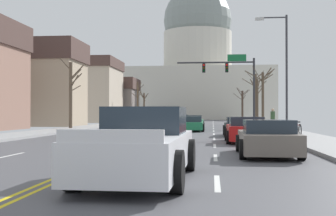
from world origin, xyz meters
name	(u,v)px	position (x,y,z in m)	size (l,w,h in m)	color
ground	(159,135)	(0.00, 0.00, 0.02)	(20.00, 180.00, 0.20)	#4E4E53
signal_gantry	(233,75)	(5.45, 16.95, 5.29)	(7.91, 0.41, 7.26)	#28282D
street_lamp_right	(282,63)	(7.94, 0.94, 4.67)	(2.07, 0.24, 7.68)	#333338
capitol_building	(197,67)	(0.00, 72.99, 11.90)	(33.43, 20.59, 32.84)	beige
sedan_near_00	(193,122)	(1.56, 13.92, 0.58)	(2.10, 4.56, 1.21)	#1E7247
sedan_near_01	(191,124)	(1.74, 6.73, 0.56)	(2.09, 4.63, 1.17)	#1E7247
sedan_near_02	(240,127)	(5.11, -0.25, 0.58)	(2.06, 4.25, 1.19)	black
sedan_near_03	(246,130)	(5.05, -6.16, 0.59)	(2.01, 4.34, 1.27)	#B71414
sedan_near_04	(267,139)	(5.27, -12.88, 0.58)	(2.06, 4.51, 1.23)	#6B6056
pickup_truck_near_05	(141,146)	(1.82, -18.47, 0.72)	(2.29, 5.36, 1.61)	silver
sedan_oncoming_00	(169,120)	(-2.03, 26.72, 0.53)	(2.07, 4.52, 1.10)	#B71414
sedan_oncoming_01	(177,118)	(-1.95, 38.89, 0.59)	(2.03, 4.50, 1.25)	silver
sedan_oncoming_02	(184,118)	(-1.56, 48.30, 0.53)	(2.05, 4.59, 1.11)	silver
flank_building_00	(25,83)	(-17.37, 18.74, 4.73)	(12.93, 7.02, 9.33)	tan
flank_building_01	(87,91)	(-15.71, 37.42, 4.85)	(9.66, 10.23, 9.60)	#B2A38E
flank_building_02	(104,100)	(-15.49, 47.29, 3.75)	(11.66, 8.05, 7.38)	slate
bare_tree_00	(255,97)	(8.93, 29.38, 3.50)	(2.45, 2.35, 6.81)	#4C3D2D
bare_tree_01	(144,105)	(-8.22, 45.98, 2.80)	(1.79, 1.40, 5.01)	#4C3D2D
bare_tree_02	(242,104)	(8.70, 50.72, 3.02)	(2.87, 2.30, 5.81)	#423328
bare_tree_03	(138,100)	(-8.03, 38.60, 3.38)	(1.89, 1.90, 6.02)	#4C3D2D
bare_tree_04	(257,100)	(8.46, 22.31, 2.94)	(2.88, 1.57, 5.42)	#4C3D2D
bare_tree_05	(71,92)	(-8.81, 8.93, 3.23)	(2.33, 1.78, 6.07)	brown
bare_tree_06	(263,95)	(8.16, 13.95, 3.16)	(2.87, 1.66, 5.71)	#4C3D2D
pedestrian_00	(273,118)	(8.00, 6.10, 1.05)	(0.35, 0.34, 1.65)	#33333D
bicycle_parked	(298,129)	(8.38, -1.92, 0.49)	(0.12, 1.77, 0.85)	black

